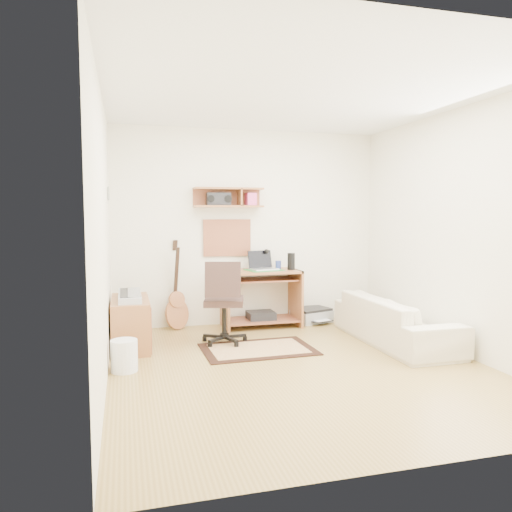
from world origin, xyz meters
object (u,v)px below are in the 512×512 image
object	(u,v)px
task_chair	(224,301)
sofa	(395,312)
printer	(311,316)
cabinet	(130,323)
desk	(261,298)

from	to	relation	value
task_chair	sofa	bearing A→B (deg)	0.62
task_chair	printer	distance (m)	1.64
task_chair	cabinet	world-z (taller)	task_chair
cabinet	task_chair	bearing A→B (deg)	-5.27
desk	task_chair	size ratio (longest dim) A/B	1.03
desk	cabinet	xyz separation A→B (m)	(-1.68, -0.60, -0.10)
cabinet	printer	xyz separation A→B (m)	(2.43, 0.69, -0.19)
task_chair	printer	bearing A→B (deg)	44.44
desk	task_chair	distance (m)	0.95
cabinet	sofa	world-z (taller)	sofa
desk	sofa	bearing A→B (deg)	-42.68
desk	printer	world-z (taller)	desk
printer	sofa	bearing A→B (deg)	-83.99
desk	cabinet	distance (m)	1.78
printer	cabinet	bearing A→B (deg)	179.14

